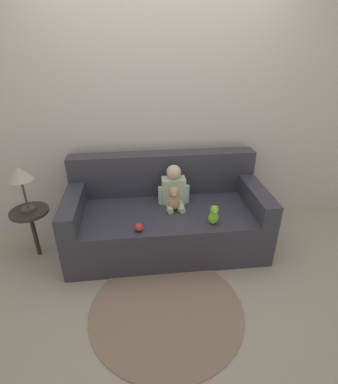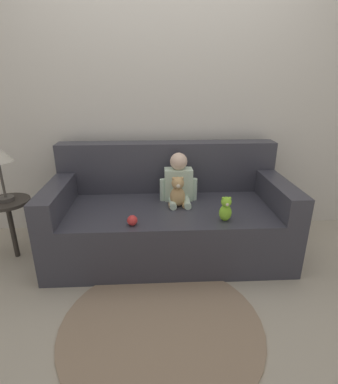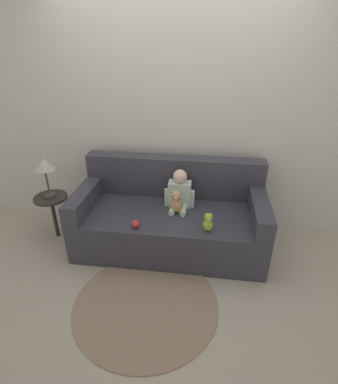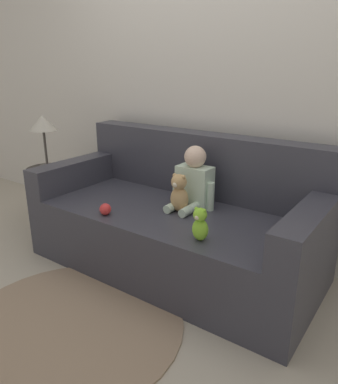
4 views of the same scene
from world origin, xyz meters
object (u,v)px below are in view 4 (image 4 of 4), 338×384
object	(u,v)px
person_baby	(194,182)
teddy_bear_brown	(179,194)
couch	(178,223)
toy_ball	(105,209)
side_table	(45,145)
plush_toy_side	(200,224)

from	to	relation	value
person_baby	teddy_bear_brown	world-z (taller)	person_baby
couch	toy_ball	world-z (taller)	couch
teddy_bear_brown	person_baby	bearing A→B (deg)	82.69
person_baby	teddy_bear_brown	xyz separation A→B (m)	(-0.02, -0.14, -0.05)
teddy_bear_brown	couch	bearing A→B (deg)	127.48
toy_ball	side_table	xyz separation A→B (m)	(-1.00, 0.34, 0.23)
teddy_bear_brown	toy_ball	xyz separation A→B (m)	(-0.34, -0.31, -0.08)
couch	teddy_bear_brown	bearing A→B (deg)	-52.52
person_baby	couch	bearing A→B (deg)	-147.39
couch	person_baby	distance (m)	0.31
person_baby	toy_ball	world-z (taller)	person_baby
teddy_bear_brown	side_table	bearing A→B (deg)	179.05
plush_toy_side	side_table	size ratio (longest dim) A/B	0.20
person_baby	toy_ball	bearing A→B (deg)	-128.47
teddy_bear_brown	toy_ball	world-z (taller)	teddy_bear_brown
teddy_bear_brown	side_table	world-z (taller)	side_table
plush_toy_side	side_table	distance (m)	1.71
plush_toy_side	toy_ball	bearing A→B (deg)	-176.94
toy_ball	teddy_bear_brown	bearing A→B (deg)	42.43
plush_toy_side	toy_ball	xyz separation A→B (m)	(-0.67, -0.04, -0.06)
teddy_bear_brown	plush_toy_side	bearing A→B (deg)	-40.76
teddy_bear_brown	plush_toy_side	world-z (taller)	teddy_bear_brown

